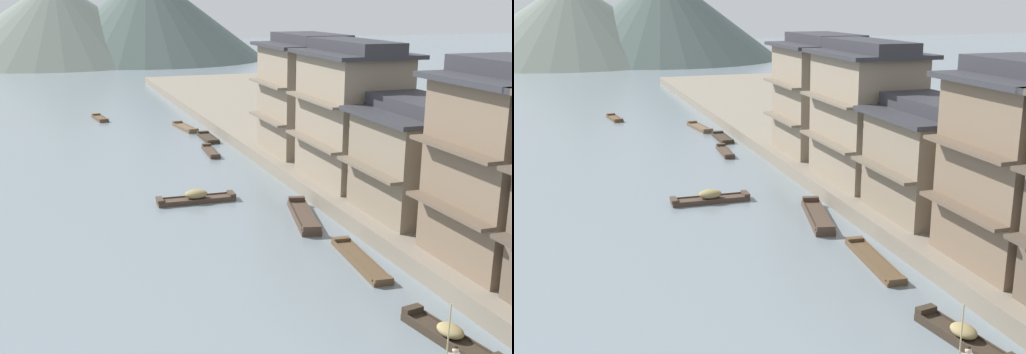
# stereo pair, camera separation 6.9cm
# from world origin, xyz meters

# --- Properties ---
(riverbank_right) EXTENTS (18.00, 110.00, 0.89)m
(riverbank_right) POSITION_xyz_m (15.73, 30.00, 0.44)
(riverbank_right) COLOR slate
(riverbank_right) RESTS_ON ground
(boat_moored_nearest) EXTENTS (1.42, 5.40, 0.35)m
(boat_moored_nearest) POSITION_xyz_m (5.28, 12.83, 0.12)
(boat_moored_nearest) COLOR brown
(boat_moored_nearest) RESTS_ON ground
(boat_moored_second) EXTENTS (2.30, 5.58, 0.56)m
(boat_moored_second) POSITION_xyz_m (5.14, 19.38, 0.18)
(boat_moored_second) COLOR #423328
(boat_moored_second) RESTS_ON ground
(boat_moored_third) EXTENTS (1.10, 4.24, 0.38)m
(boat_moored_third) POSITION_xyz_m (4.35, 36.89, 0.13)
(boat_moored_third) COLOR #423328
(boat_moored_third) RESTS_ON ground
(boat_moored_far) EXTENTS (1.66, 4.90, 0.43)m
(boat_moored_far) POSITION_xyz_m (4.59, 47.54, 0.14)
(boat_moored_far) COLOR brown
(boat_moored_far) RESTS_ON ground
(boat_midriver_drifting) EXTENTS (4.85, 1.23, 0.78)m
(boat_midriver_drifting) POSITION_xyz_m (0.18, 24.53, 0.27)
(boat_midriver_drifting) COLOR #423328
(boat_midriver_drifting) RESTS_ON ground
(boat_midriver_upstream) EXTENTS (1.48, 4.02, 0.37)m
(boat_midriver_upstream) POSITION_xyz_m (-2.72, 55.45, 0.13)
(boat_midriver_upstream) COLOR brown
(boat_midriver_upstream) RESTS_ON ground
(boat_upstream_distant) EXTENTS (1.18, 4.29, 0.37)m
(boat_upstream_distant) POSITION_xyz_m (5.50, 42.22, 0.12)
(boat_upstream_distant) COLOR #33281E
(boat_upstream_distant) RESTS_ON ground
(boat_crossing_west) EXTENTS (1.53, 4.43, 0.72)m
(boat_crossing_west) POSITION_xyz_m (4.90, 5.28, 0.26)
(boat_crossing_west) COLOR #33281E
(boat_crossing_west) RESTS_ON ground
(house_waterfront_tall) EXTENTS (6.74, 6.70, 6.14)m
(house_waterfront_tall) POSITION_xyz_m (10.53, 16.40, 3.89)
(house_waterfront_tall) COLOR #7F705B
(house_waterfront_tall) RESTS_ON riverbank_right
(house_waterfront_narrow) EXTENTS (5.77, 8.03, 8.74)m
(house_waterfront_narrow) POSITION_xyz_m (10.04, 23.63, 5.18)
(house_waterfront_narrow) COLOR gray
(house_waterfront_narrow) RESTS_ON riverbank_right
(house_waterfront_far) EXTENTS (7.15, 7.23, 8.74)m
(house_waterfront_far) POSITION_xyz_m (10.73, 31.94, 5.18)
(house_waterfront_far) COLOR gray
(house_waterfront_far) RESTS_ON riverbank_right
(hill_far_west) EXTENTS (50.35, 50.35, 18.77)m
(hill_far_west) POSITION_xyz_m (14.67, 128.79, 9.39)
(hill_far_west) COLOR #4C5B56
(hill_far_west) RESTS_ON ground
(hill_far_centre) EXTENTS (51.61, 51.61, 16.41)m
(hill_far_centre) POSITION_xyz_m (-4.14, 129.79, 8.20)
(hill_far_centre) COLOR slate
(hill_far_centre) RESTS_ON ground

